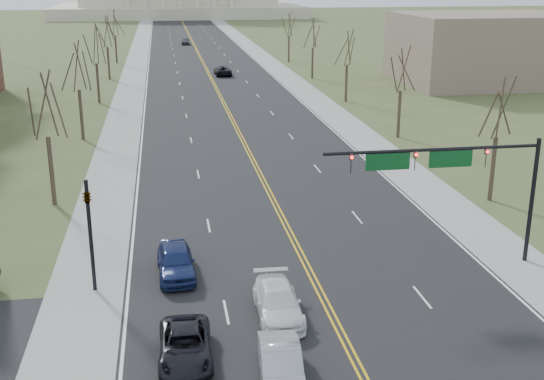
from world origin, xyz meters
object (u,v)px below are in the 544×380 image
object	(u,v)px
signal_left	(89,223)
car_sb_outer_second	(176,261)
car_far_sb	(185,41)
signal_mast	(449,168)
car_far_nb	(223,71)
car_sb_inner_lead	(281,366)
car_sb_inner_second	(278,302)
car_sb_outer_lead	(185,346)

from	to	relation	value
signal_left	car_sb_outer_second	bearing A→B (deg)	15.02
car_sb_outer_second	car_far_sb	size ratio (longest dim) A/B	1.06
signal_mast	car_sb_outer_second	distance (m)	15.57
signal_mast	car_sb_outer_second	world-z (taller)	signal_mast
signal_mast	signal_left	distance (m)	19.06
signal_mast	car_far_nb	distance (m)	76.32
signal_mast	car_far_nb	xyz separation A→B (m)	(-5.36, 75.97, -5.00)
signal_left	car_sb_inner_lead	xyz separation A→B (m)	(8.11, -9.81, -2.94)
signal_mast	car_sb_outer_second	bearing A→B (deg)	175.60
signal_mast	signal_left	xyz separation A→B (m)	(-18.95, 0.00, -2.05)
car_sb_inner_second	car_sb_outer_second	distance (m)	7.19
car_sb_inner_lead	car_far_sb	distance (m)	135.56
signal_mast	car_sb_outer_second	size ratio (longest dim) A/B	2.50
signal_mast	car_sb_inner_second	size ratio (longest dim) A/B	2.39
signal_left	car_far_sb	distance (m)	126.15
car_sb_outer_second	car_far_nb	size ratio (longest dim) A/B	0.90
signal_left	car_sb_outer_second	size ratio (longest dim) A/B	1.24
signal_left	car_sb_inner_second	xyz separation A→B (m)	(8.91, -4.31, -2.97)
car_sb_inner_second	car_sb_outer_second	size ratio (longest dim) A/B	1.05
car_sb_inner_lead	car_far_sb	xyz separation A→B (m)	(1.52, 135.56, 0.01)
car_sb_outer_second	car_sb_inner_lead	bearing A→B (deg)	-72.69
signal_mast	car_sb_inner_lead	size ratio (longest dim) A/B	2.60
car_sb_inner_lead	car_sb_outer_second	distance (m)	11.61
car_sb_outer_lead	car_sb_outer_second	size ratio (longest dim) A/B	0.99
signal_mast	car_sb_inner_lead	bearing A→B (deg)	-137.85
car_sb_outer_lead	car_sb_outer_second	bearing A→B (deg)	92.45
car_sb_inner_second	car_far_nb	bearing A→B (deg)	87.61
car_sb_outer_second	car_sb_outer_lead	bearing A→B (deg)	-91.09
car_far_nb	car_far_sb	world-z (taller)	car_far_sb
car_sb_outer_lead	car_sb_outer_second	distance (m)	8.62
car_sb_inner_second	car_sb_inner_lead	bearing A→B (deg)	-97.37
signal_mast	car_far_nb	size ratio (longest dim) A/B	2.26
car_sb_inner_lead	car_sb_inner_second	world-z (taller)	car_sb_inner_lead
signal_mast	car_far_sb	size ratio (longest dim) A/B	2.66
signal_left	car_sb_inner_lead	distance (m)	13.06
car_sb_inner_second	car_far_sb	bearing A→B (deg)	90.63
car_far_nb	signal_mast	bearing A→B (deg)	93.29
signal_left	car_sb_outer_lead	bearing A→B (deg)	-59.57
car_far_nb	car_far_sb	size ratio (longest dim) A/B	1.18
car_sb_inner_lead	car_sb_inner_second	xyz separation A→B (m)	(0.80, 5.50, -0.03)
car_far_nb	car_sb_outer_lead	bearing A→B (deg)	82.97
signal_mast	car_far_sb	xyz separation A→B (m)	(-9.32, 125.75, -4.97)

